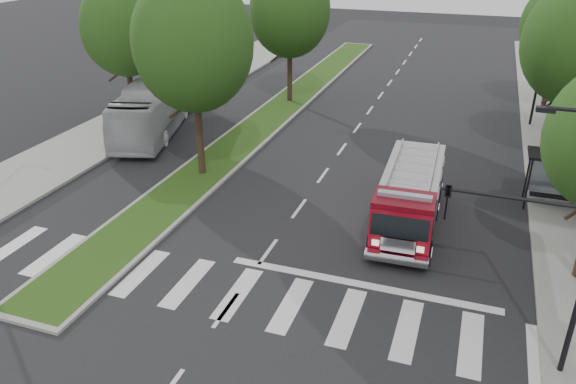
% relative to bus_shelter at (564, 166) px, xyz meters
% --- Properties ---
extents(ground, '(140.00, 140.00, 0.00)m').
position_rel_bus_shelter_xyz_m(ground, '(-11.20, -8.15, -2.04)').
color(ground, black).
rests_on(ground, ground).
extents(sidewalk_left, '(5.00, 80.00, 0.15)m').
position_rel_bus_shelter_xyz_m(sidewalk_left, '(-25.70, 1.85, -1.96)').
color(sidewalk_left, gray).
rests_on(sidewalk_left, ground).
extents(median, '(3.00, 50.00, 0.15)m').
position_rel_bus_shelter_xyz_m(median, '(-17.20, 9.85, -1.96)').
color(median, gray).
rests_on(median, ground).
extents(bus_shelter, '(3.20, 1.60, 2.61)m').
position_rel_bus_shelter_xyz_m(bus_shelter, '(0.00, 0.00, 0.00)').
color(bus_shelter, black).
rests_on(bus_shelter, ground).
extents(tree_right_far, '(5.00, 5.00, 8.73)m').
position_rel_bus_shelter_xyz_m(tree_right_far, '(0.30, 15.85, 3.80)').
color(tree_right_far, black).
rests_on(tree_right_far, ground).
extents(tree_median_near, '(5.80, 5.80, 10.16)m').
position_rel_bus_shelter_xyz_m(tree_median_near, '(-17.20, -2.15, 4.77)').
color(tree_median_near, black).
rests_on(tree_median_near, ground).
extents(tree_median_far, '(5.60, 5.60, 9.72)m').
position_rel_bus_shelter_xyz_m(tree_median_far, '(-17.20, 11.85, 4.45)').
color(tree_median_far, black).
rests_on(tree_median_far, ground).
extents(tree_left_mid, '(5.20, 5.20, 9.16)m').
position_rel_bus_shelter_xyz_m(tree_left_mid, '(-25.20, 3.85, 4.12)').
color(tree_left_mid, black).
rests_on(tree_left_mid, ground).
extents(streetlight_right_near, '(4.08, 0.22, 8.00)m').
position_rel_bus_shelter_xyz_m(streetlight_right_near, '(-1.59, -11.65, 2.63)').
color(streetlight_right_near, black).
rests_on(streetlight_right_near, ground).
extents(streetlight_right_far, '(2.11, 0.20, 8.00)m').
position_rel_bus_shelter_xyz_m(streetlight_right_far, '(-0.85, 11.85, 2.44)').
color(streetlight_right_far, black).
rests_on(streetlight_right_far, ground).
extents(fire_engine, '(2.67, 8.04, 2.76)m').
position_rel_bus_shelter_xyz_m(fire_engine, '(-6.26, -3.96, -0.71)').
color(fire_engine, '#5C050E').
rests_on(fire_engine, ground).
extents(city_bus, '(5.79, 11.85, 3.22)m').
position_rel_bus_shelter_xyz_m(city_bus, '(-23.20, 3.43, -0.43)').
color(city_bus, '#B4B3B8').
rests_on(city_bus, ground).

